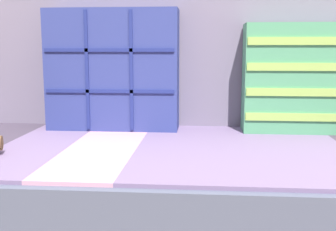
# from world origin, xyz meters

# --- Properties ---
(couch) EXTENTS (1.99, 0.89, 0.39)m
(couch) POSITION_xyz_m (-0.00, 0.10, 0.19)
(couch) COLOR gray
(couch) RESTS_ON ground_plane
(sofa_backrest) EXTENTS (1.95, 0.14, 0.57)m
(sofa_backrest) POSITION_xyz_m (0.00, 0.48, 0.68)
(sofa_backrest) COLOR slate
(sofa_backrest) RESTS_ON couch
(throw_pillow_quilted) EXTENTS (0.48, 0.14, 0.43)m
(throw_pillow_quilted) POSITION_xyz_m (-0.24, 0.33, 0.61)
(throw_pillow_quilted) COLOR navy
(throw_pillow_quilted) RESTS_ON couch
(throw_pillow_striped) EXTENTS (0.42, 0.14, 0.38)m
(throw_pillow_striped) POSITION_xyz_m (0.44, 0.33, 0.58)
(throw_pillow_striped) COLOR #4C9366
(throw_pillow_striped) RESTS_ON couch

